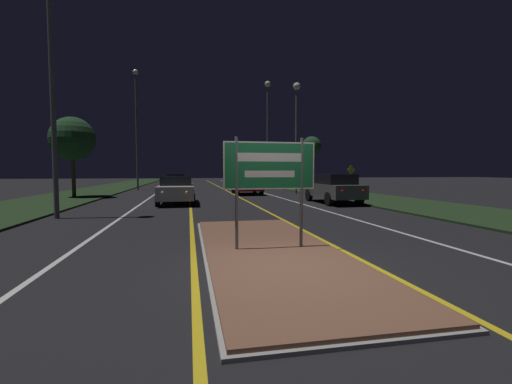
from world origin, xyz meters
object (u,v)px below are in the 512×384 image
(streetlight_right_far, at_px, (268,117))
(car_receding_1, at_px, (247,184))
(highway_sign, at_px, (270,171))
(warning_sign, at_px, (351,177))
(car_approaching_0, at_px, (176,189))
(streetlight_left_near, at_px, (50,18))
(car_receding_0, at_px, (333,188))
(car_approaching_1, at_px, (176,182))
(streetlight_left_far, at_px, (136,117))
(streetlight_right_near, at_px, (296,119))
(car_receding_2, at_px, (262,181))

(streetlight_right_far, xyz_separation_m, car_receding_1, (-3.55, -8.40, -6.38))
(highway_sign, relative_size, car_receding_1, 0.55)
(streetlight_right_far, height_order, warning_sign, streetlight_right_far)
(streetlight_right_far, bearing_deg, highway_sign, -102.98)
(car_approaching_0, bearing_deg, car_receding_1, 53.04)
(streetlight_left_near, bearing_deg, car_approaching_0, 50.82)
(car_receding_0, xyz_separation_m, car_approaching_0, (-8.37, 1.36, -0.06))
(highway_sign, distance_m, car_approaching_1, 25.34)
(highway_sign, height_order, car_approaching_0, highway_sign)
(car_receding_0, xyz_separation_m, car_receding_1, (-3.42, 7.93, -0.07))
(warning_sign, bearing_deg, highway_sign, -122.19)
(streetlight_left_near, bearing_deg, streetlight_left_far, 89.52)
(streetlight_left_far, distance_m, car_receding_1, 13.20)
(streetlight_left_far, bearing_deg, streetlight_left_near, -90.48)
(streetlight_right_far, bearing_deg, car_receding_0, -90.44)
(streetlight_right_far, bearing_deg, car_approaching_1, -170.50)
(streetlight_right_far, xyz_separation_m, warning_sign, (3.09, -11.99, -5.83))
(streetlight_left_far, relative_size, streetlight_right_near, 1.29)
(streetlight_right_near, bearing_deg, car_approaching_1, 143.98)
(streetlight_left_near, bearing_deg, car_receding_0, 16.54)
(streetlight_right_near, height_order, car_receding_1, streetlight_right_near)
(car_receding_2, bearing_deg, warning_sign, -72.66)
(streetlight_left_near, xyz_separation_m, streetlight_right_near, (12.98, 11.75, -1.45))
(car_receding_0, relative_size, car_receding_2, 1.02)
(highway_sign, distance_m, warning_sign, 17.34)
(warning_sign, bearing_deg, car_approaching_1, 138.99)
(car_receding_1, bearing_deg, car_receding_0, -66.63)
(car_receding_0, relative_size, car_approaching_1, 1.17)
(warning_sign, bearing_deg, streetlight_left_far, 143.92)
(streetlight_left_near, height_order, car_approaching_0, streetlight_left_near)
(car_approaching_0, bearing_deg, warning_sign, 14.42)
(streetlight_left_near, bearing_deg, streetlight_right_near, 42.16)
(highway_sign, height_order, streetlight_right_near, streetlight_right_near)
(car_approaching_0, bearing_deg, streetlight_right_far, 60.43)
(car_approaching_1, bearing_deg, streetlight_right_near, -36.02)
(streetlight_right_far, distance_m, car_receding_0, 17.50)
(highway_sign, bearing_deg, warning_sign, 57.81)
(car_receding_0, height_order, car_receding_2, car_receding_0)
(streetlight_left_far, xyz_separation_m, car_receding_2, (11.88, 0.42, -5.92))
(streetlight_right_far, xyz_separation_m, car_receding_0, (-0.13, -16.33, -6.31))
(streetlight_right_near, height_order, car_receding_0, streetlight_right_near)
(car_receding_1, bearing_deg, car_approaching_0, -126.96)
(highway_sign, bearing_deg, car_approaching_1, 96.40)
(car_receding_1, height_order, car_receding_2, car_receding_1)
(streetlight_left_far, bearing_deg, warning_sign, -36.08)
(highway_sign, bearing_deg, streetlight_right_near, 70.52)
(highway_sign, distance_m, streetlight_left_near, 10.74)
(streetlight_left_near, distance_m, car_receding_0, 14.51)
(streetlight_right_far, height_order, car_approaching_1, streetlight_right_far)
(car_receding_0, bearing_deg, car_approaching_1, 120.82)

